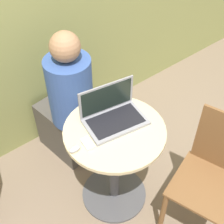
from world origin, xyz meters
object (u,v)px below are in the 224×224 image
at_px(chair_empty, 211,177).
at_px(person_seated, 68,109).
at_px(cell_phone, 88,143).
at_px(laptop, 113,114).

relative_size(chair_empty, person_seated, 0.78).
distance_m(cell_phone, chair_empty, 0.81).
xyz_separation_m(cell_phone, person_seated, (0.20, 0.56, -0.25)).
bearing_deg(laptop, person_seated, 94.91).
relative_size(laptop, cell_phone, 3.95).
xyz_separation_m(laptop, chair_empty, (0.32, -0.59, -0.30)).
bearing_deg(person_seated, cell_phone, -109.64).
relative_size(laptop, person_seated, 0.35).
distance_m(cell_phone, person_seated, 0.64).
bearing_deg(chair_empty, person_seated, 108.48).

